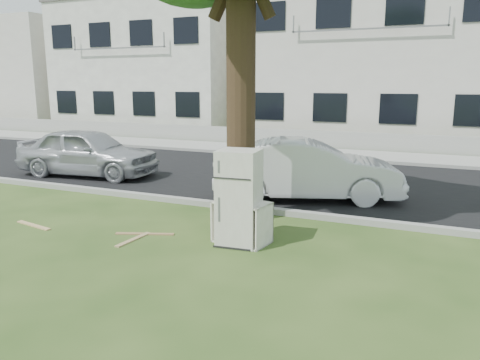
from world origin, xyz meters
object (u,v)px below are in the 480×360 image
at_px(fridge, 239,198).
at_px(cabinet, 242,222).
at_px(car_left, 88,152).
at_px(car_center, 307,170).

distance_m(fridge, cabinet, 0.45).
bearing_deg(car_left, car_center, -97.96).
relative_size(car_center, car_left, 1.03).
height_order(fridge, cabinet, fridge).
xyz_separation_m(car_center, car_left, (-6.51, 0.20, 0.00)).
bearing_deg(fridge, car_left, 144.88).
height_order(cabinet, car_left, car_left).
relative_size(cabinet, car_left, 0.22).
xyz_separation_m(fridge, car_center, (0.21, 3.40, -0.10)).
height_order(fridge, car_left, fridge).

